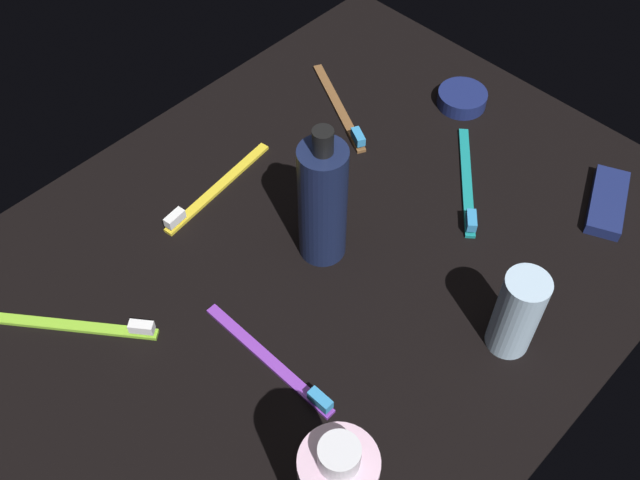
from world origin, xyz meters
TOP-DOWN VIEW (x-y plane):
  - ground_plane at (0.00, 0.00)cm, footprint 84.00×64.00cm
  - lotion_bottle at (-0.99, -0.57)cm, footprint 5.36×5.36cm
  - deodorant_stick at (-5.72, 21.92)cm, footprint 4.57×4.57cm
  - toothbrush_purple at (13.40, 6.65)cm, footprint 1.31×18.01cm
  - toothbrush_teal at (-20.15, 5.75)cm, footprint 14.57×12.47cm
  - toothbrush_brown at (-19.21, -14.70)cm, footprint 9.28×16.57cm
  - toothbrush_lime at (24.37, -11.22)cm, footprint 11.90×15.02cm
  - toothbrush_yellow at (2.39, -16.09)cm, footprint 18.00×3.51cm
  - snack_bar_navy at (-29.59, 19.58)cm, footprint 11.13×7.87cm
  - cream_tin_left at (-31.98, -4.24)cm, footprint 6.65×6.65cm

SIDE VIEW (x-z plane):
  - ground_plane at x=0.00cm, z-range -1.20..0.00cm
  - toothbrush_purple at x=13.40cm, z-range -0.44..1.66cm
  - toothbrush_teal at x=-20.15cm, z-range -0.44..1.66cm
  - toothbrush_brown at x=-19.21cm, z-range -0.44..1.66cm
  - toothbrush_lime at x=24.37cm, z-range -0.44..1.66cm
  - toothbrush_yellow at x=2.39cm, z-range -0.44..1.66cm
  - snack_bar_navy at x=-29.59cm, z-range 0.00..1.50cm
  - cream_tin_left at x=-31.98cm, z-range 0.00..2.04cm
  - deodorant_stick at x=-5.72cm, z-range 0.00..10.89cm
  - lotion_bottle at x=-0.99cm, z-range -1.13..17.51cm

